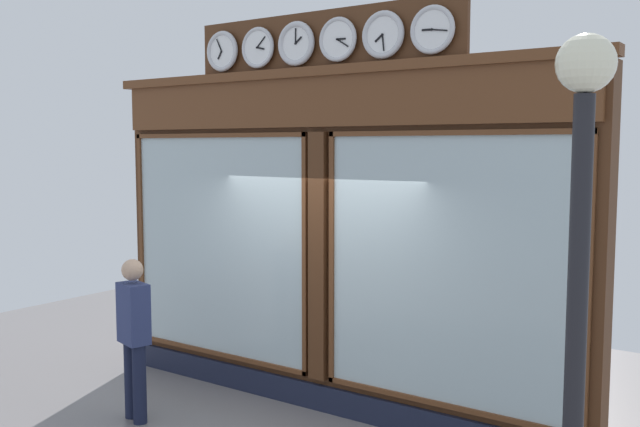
{
  "coord_description": "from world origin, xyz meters",
  "views": [
    {
      "loc": [
        -4.21,
        6.05,
        2.84
      ],
      "look_at": [
        0.0,
        0.0,
        2.13
      ],
      "focal_mm": 39.52,
      "sensor_mm": 36.0,
      "label": 1
    }
  ],
  "objects": [
    {
      "name": "street_lamp",
      "position": [
        -3.32,
        2.58,
        2.24
      ],
      "size": [
        0.28,
        0.28,
        3.36
      ],
      "color": "black",
      "rests_on": "ground_plane"
    },
    {
      "name": "pedestrian",
      "position": [
        1.4,
        1.34,
        0.93
      ],
      "size": [
        0.41,
        0.31,
        1.69
      ],
      "color": "#191E38",
      "rests_on": "ground_plane"
    },
    {
      "name": "shop_facade",
      "position": [
        -0.0,
        -0.12,
        1.88
      ],
      "size": [
        5.87,
        0.42,
        4.22
      ],
      "color": "#4C2B16",
      "rests_on": "ground_plane"
    }
  ]
}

